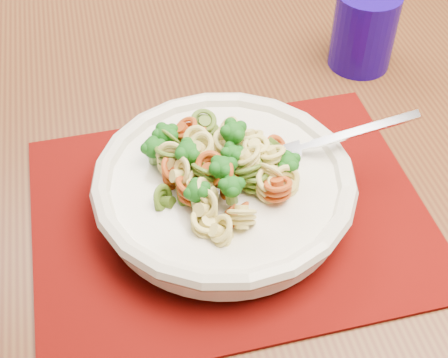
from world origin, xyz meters
name	(u,v)px	position (x,y,z in m)	size (l,w,h in m)	color
dining_table	(158,228)	(-0.27, -0.08, 0.66)	(1.75, 1.35, 0.75)	#533117
placemat	(230,213)	(-0.22, -0.17, 0.75)	(0.40, 0.31, 0.00)	#560603
pasta_bowl	(224,186)	(-0.22, -0.16, 0.78)	(0.27, 0.27, 0.05)	silver
pasta_broccoli_heap	(224,175)	(-0.22, -0.16, 0.80)	(0.23, 0.23, 0.06)	#DDCE6D
fork	(289,151)	(-0.14, -0.16, 0.79)	(0.19, 0.02, 0.01)	silver
tumbler	(364,30)	(0.06, -0.01, 0.80)	(0.08, 0.08, 0.10)	#15056A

